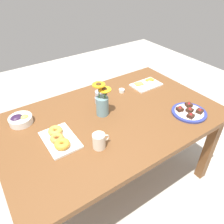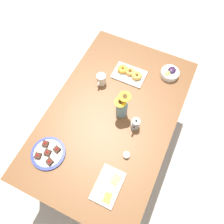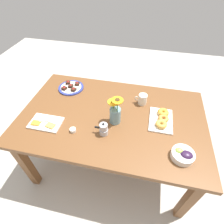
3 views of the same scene
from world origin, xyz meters
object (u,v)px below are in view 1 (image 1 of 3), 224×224
object	(u,v)px
dessert_plate	(189,112)
moka_pot	(99,97)
grape_bowl	(20,120)
cheese_platter	(146,84)
jam_cup_honey	(122,91)
dining_table	(112,125)
flower_vase	(102,104)
coffee_mug	(99,141)
croissant_platter	(59,139)

from	to	relation	value
dessert_plate	moka_pot	size ratio (longest dim) A/B	2.15
grape_bowl	cheese_platter	xyz separation A→B (m)	(1.09, -0.08, -0.02)
jam_cup_honey	moka_pot	size ratio (longest dim) A/B	0.40
dining_table	moka_pot	world-z (taller)	moka_pot
grape_bowl	jam_cup_honey	bearing A→B (deg)	-3.84
dining_table	cheese_platter	world-z (taller)	cheese_platter
flower_vase	grape_bowl	bearing A→B (deg)	156.30
dessert_plate	moka_pot	distance (m)	0.69
jam_cup_honey	coffee_mug	bearing A→B (deg)	-138.01
cheese_platter	moka_pot	world-z (taller)	moka_pot
grape_bowl	flower_vase	xyz separation A→B (m)	(0.53, -0.23, 0.06)
grape_bowl	flower_vase	world-z (taller)	flower_vase
dessert_plate	flower_vase	bearing A→B (deg)	146.49
dining_table	flower_vase	world-z (taller)	flower_vase
grape_bowl	jam_cup_honey	size ratio (longest dim) A/B	3.32
cheese_platter	flower_vase	bearing A→B (deg)	-165.17
flower_vase	dessert_plate	bearing A→B (deg)	-33.51
croissant_platter	jam_cup_honey	xyz separation A→B (m)	(0.69, 0.27, -0.01)
grape_bowl	flower_vase	distance (m)	0.58
dining_table	croissant_platter	world-z (taller)	croissant_platter
cheese_platter	coffee_mug	bearing A→B (deg)	-150.65
cheese_platter	jam_cup_honey	xyz separation A→B (m)	(-0.25, 0.03, 0.01)
cheese_platter	flower_vase	size ratio (longest dim) A/B	1.02
coffee_mug	jam_cup_honey	bearing A→B (deg)	41.99
cheese_platter	jam_cup_honey	bearing A→B (deg)	173.72
cheese_platter	moka_pot	xyz separation A→B (m)	(-0.50, -0.00, 0.04)
cheese_platter	dessert_plate	distance (m)	0.50
cheese_platter	dessert_plate	size ratio (longest dim) A/B	1.02
coffee_mug	croissant_platter	xyz separation A→B (m)	(-0.18, 0.19, -0.03)
grape_bowl	flower_vase	size ratio (longest dim) A/B	0.62
dessert_plate	moka_pot	world-z (taller)	moka_pot
dining_table	jam_cup_honey	bearing A→B (deg)	42.21
croissant_platter	jam_cup_honey	world-z (taller)	croissant_platter
coffee_mug	dessert_plate	distance (m)	0.74
coffee_mug	dessert_plate	world-z (taller)	coffee_mug
jam_cup_honey	flower_vase	size ratio (longest dim) A/B	0.19
grape_bowl	croissant_platter	bearing A→B (deg)	-65.52
croissant_platter	flower_vase	bearing A→B (deg)	13.63
moka_pot	dining_table	bearing A→B (deg)	-95.58
grape_bowl	moka_pot	bearing A→B (deg)	-8.49
jam_cup_honey	flower_vase	distance (m)	0.36
jam_cup_honey	cheese_platter	bearing A→B (deg)	-6.28
croissant_platter	flower_vase	xyz separation A→B (m)	(0.38, 0.09, 0.07)
dessert_plate	flower_vase	xyz separation A→B (m)	(-0.54, 0.36, 0.08)
flower_vase	coffee_mug	bearing A→B (deg)	-125.50
grape_bowl	moka_pot	distance (m)	0.60
flower_vase	dining_table	bearing A→B (deg)	-57.88
dining_table	croissant_platter	xyz separation A→B (m)	(-0.42, -0.03, 0.11)
cheese_platter	moka_pot	distance (m)	0.50
grape_bowl	coffee_mug	bearing A→B (deg)	-57.08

